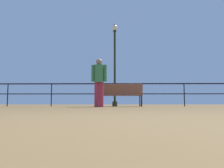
# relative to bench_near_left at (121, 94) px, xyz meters

# --- Properties ---
(ground_plane) EXTENTS (60.00, 60.00, 0.00)m
(ground_plane) POSITION_rel_bench_near_left_xyz_m (-0.13, -7.55, -0.53)
(ground_plane) COLOR brown
(pier_railing) EXTENTS (25.88, 0.05, 1.04)m
(pier_railing) POSITION_rel_bench_near_left_xyz_m (-0.13, 0.80, 0.24)
(pier_railing) COLOR black
(pier_railing) RESTS_ON ground_plane
(bench_near_left) EXTENTS (1.79, 0.72, 0.92)m
(bench_near_left) POSITION_rel_bench_near_left_xyz_m (0.00, 0.00, 0.00)
(bench_near_left) COLOR brown
(bench_near_left) RESTS_ON ground_plane
(lamppost_center) EXTENTS (0.26, 0.26, 3.93)m
(lamppost_center) POSITION_rel_bench_near_left_xyz_m (-0.26, 1.05, 1.62)
(lamppost_center) COLOR black
(lamppost_center) RESTS_ON ground_plane
(person_by_bench) EXTENTS (0.56, 0.34, 1.75)m
(person_by_bench) POSITION_rel_bench_near_left_xyz_m (-0.82, -1.19, 0.47)
(person_by_bench) COLOR #A7283C
(person_by_bench) RESTS_ON ground_plane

